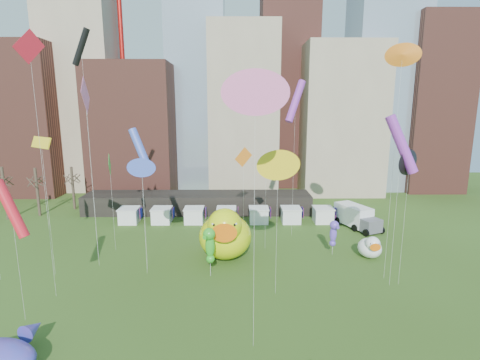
{
  "coord_description": "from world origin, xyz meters",
  "views": [
    {
      "loc": [
        2.56,
        -17.7,
        17.45
      ],
      "look_at": [
        2.84,
        9.63,
        12.0
      ],
      "focal_mm": 27.0,
      "sensor_mm": 36.0,
      "label": 1
    }
  ],
  "objects_px": {
    "big_duck": "(225,234)",
    "whale_inflatable": "(5,353)",
    "seahorse_green": "(210,243)",
    "seahorse_purple": "(334,231)",
    "box_truck": "(356,217)",
    "small_duck": "(370,247)"
  },
  "relations": [
    {
      "from": "big_duck",
      "to": "whale_inflatable",
      "type": "bearing_deg",
      "value": -129.17
    },
    {
      "from": "big_duck",
      "to": "seahorse_green",
      "type": "height_order",
      "value": "big_duck"
    },
    {
      "from": "seahorse_green",
      "to": "seahorse_purple",
      "type": "relative_size",
      "value": 1.24
    },
    {
      "from": "seahorse_green",
      "to": "box_truck",
      "type": "distance_m",
      "value": 26.02
    },
    {
      "from": "small_duck",
      "to": "seahorse_purple",
      "type": "height_order",
      "value": "seahorse_purple"
    },
    {
      "from": "big_duck",
      "to": "whale_inflatable",
      "type": "relative_size",
      "value": 1.31
    },
    {
      "from": "small_duck",
      "to": "box_truck",
      "type": "bearing_deg",
      "value": 83.25
    },
    {
      "from": "whale_inflatable",
      "to": "box_truck",
      "type": "relative_size",
      "value": 0.81
    },
    {
      "from": "seahorse_green",
      "to": "whale_inflatable",
      "type": "distance_m",
      "value": 18.96
    },
    {
      "from": "seahorse_purple",
      "to": "box_truck",
      "type": "relative_size",
      "value": 0.54
    },
    {
      "from": "big_duck",
      "to": "seahorse_purple",
      "type": "bearing_deg",
      "value": 3.16
    },
    {
      "from": "seahorse_green",
      "to": "seahorse_purple",
      "type": "bearing_deg",
      "value": 44.98
    },
    {
      "from": "seahorse_green",
      "to": "seahorse_purple",
      "type": "xyz_separation_m",
      "value": [
        14.38,
        5.57,
        -0.8
      ]
    },
    {
      "from": "small_duck",
      "to": "seahorse_green",
      "type": "bearing_deg",
      "value": -162.72
    },
    {
      "from": "small_duck",
      "to": "whale_inflatable",
      "type": "distance_m",
      "value": 36.52
    },
    {
      "from": "seahorse_purple",
      "to": "whale_inflatable",
      "type": "relative_size",
      "value": 0.67
    },
    {
      "from": "big_duck",
      "to": "whale_inflatable",
      "type": "distance_m",
      "value": 23.35
    },
    {
      "from": "big_duck",
      "to": "seahorse_purple",
      "type": "distance_m",
      "value": 12.98
    },
    {
      "from": "seahorse_green",
      "to": "seahorse_purple",
      "type": "height_order",
      "value": "seahorse_green"
    },
    {
      "from": "small_duck",
      "to": "seahorse_purple",
      "type": "relative_size",
      "value": 0.88
    },
    {
      "from": "big_duck",
      "to": "seahorse_green",
      "type": "xyz_separation_m",
      "value": [
        -1.43,
        -4.75,
        0.76
      ]
    },
    {
      "from": "small_duck",
      "to": "box_truck",
      "type": "xyz_separation_m",
      "value": [
        1.94,
        11.14,
        0.32
      ]
    }
  ]
}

